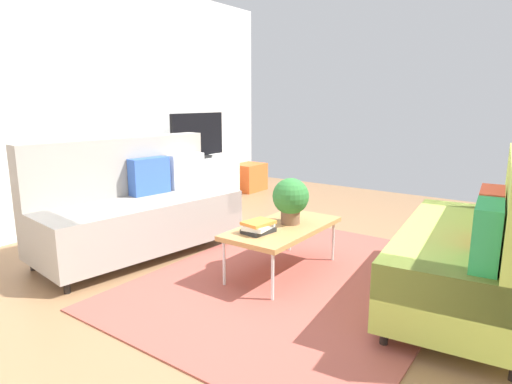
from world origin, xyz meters
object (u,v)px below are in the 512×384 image
(couch_green, at_px, (476,246))
(bottle_2, at_px, (189,152))
(bottle_1, at_px, (184,154))
(coffee_table, at_px, (283,229))
(tv_console, at_px, (198,180))
(vase_0, at_px, (164,156))
(bottle_0, at_px, (178,153))
(table_book_0, at_px, (258,231))
(potted_plant, at_px, (291,198))
(couch_beige, at_px, (137,208))
(tv, at_px, (198,137))
(storage_trunk, at_px, (249,177))

(couch_green, distance_m, bottle_2, 3.95)
(couch_green, xyz_separation_m, bottle_1, (0.94, 3.79, 0.29))
(coffee_table, xyz_separation_m, tv_console, (1.53, 2.41, -0.07))
(tv_console, distance_m, bottle_2, 0.48)
(vase_0, height_order, bottle_0, bottle_0)
(table_book_0, distance_m, bottle_1, 2.78)
(table_book_0, distance_m, vase_0, 2.72)
(coffee_table, height_order, tv_console, tv_console)
(potted_plant, height_order, vase_0, potted_plant)
(couch_beige, bearing_deg, bottle_2, -143.09)
(couch_green, distance_m, tv, 4.04)
(vase_0, height_order, bottle_1, bottle_1)
(vase_0, bearing_deg, couch_green, -99.68)
(storage_trunk, height_order, bottle_0, bottle_0)
(couch_beige, bearing_deg, tv_console, -144.87)
(bottle_0, bearing_deg, vase_0, 151.98)
(tv, xyz_separation_m, bottle_0, (-0.41, -0.02, -0.19))
(vase_0, bearing_deg, bottle_1, -18.03)
(couch_beige, xyz_separation_m, vase_0, (1.33, 1.04, 0.28))
(couch_green, relative_size, tv_console, 1.41)
(couch_green, relative_size, bottle_0, 8.39)
(tv_console, bearing_deg, bottle_0, -174.44)
(potted_plant, height_order, bottle_1, bottle_1)
(bottle_0, height_order, bottle_1, bottle_0)
(tv, xyz_separation_m, vase_0, (-0.58, 0.07, -0.23))
(tv, distance_m, storage_trunk, 1.32)
(potted_plant, bearing_deg, bottle_2, 62.75)
(tv_console, distance_m, vase_0, 0.71)
(storage_trunk, bearing_deg, couch_green, -122.10)
(couch_beige, xyz_separation_m, bottle_2, (1.70, 0.95, 0.30))
(tv, bearing_deg, vase_0, 173.12)
(potted_plant, distance_m, bottle_1, 2.64)
(vase_0, relative_size, bottle_0, 0.72)
(couch_beige, distance_m, tv, 2.20)
(potted_plant, xyz_separation_m, vase_0, (0.86, 2.48, 0.08))
(storage_trunk, bearing_deg, couch_beige, -163.45)
(storage_trunk, bearing_deg, tv_console, 174.81)
(tv_console, bearing_deg, couch_green, -107.96)
(tv_console, bearing_deg, bottle_2, -169.11)
(tv, distance_m, bottle_0, 0.45)
(coffee_table, distance_m, potted_plant, 0.27)
(storage_trunk, bearing_deg, vase_0, 174.90)
(bottle_2, bearing_deg, vase_0, 166.40)
(couch_beige, height_order, bottle_2, couch_beige)
(bottle_0, distance_m, bottle_1, 0.11)
(tv_console, height_order, vase_0, vase_0)
(bottle_1, bearing_deg, vase_0, 161.97)
(potted_plant, relative_size, bottle_0, 1.67)
(tv_console, relative_size, tv, 1.40)
(storage_trunk, relative_size, table_book_0, 2.17)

